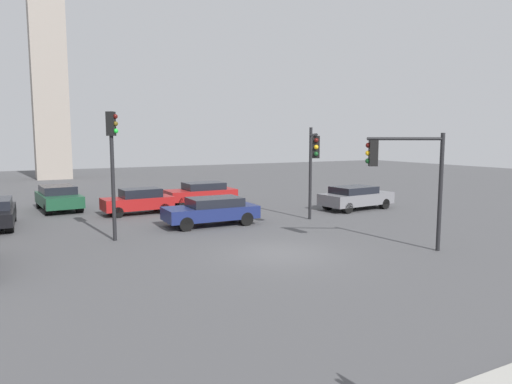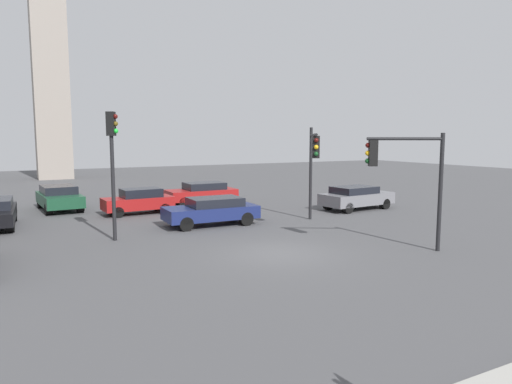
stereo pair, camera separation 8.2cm
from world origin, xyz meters
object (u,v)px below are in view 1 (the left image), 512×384
(traffic_light_0, at_px, (405,167))
(traffic_light_2, at_px, (112,152))
(car_4, at_px, (212,210))
(car_6, at_px, (59,197))
(car_0, at_px, (138,201))
(car_3, at_px, (201,193))
(car_1, at_px, (356,197))
(traffic_light_1, at_px, (313,157))

(traffic_light_0, relative_size, traffic_light_2, 0.84)
(traffic_light_0, height_order, car_4, traffic_light_0)
(traffic_light_0, relative_size, car_6, 0.98)
(car_0, xyz_separation_m, car_3, (4.66, 1.98, 0.00))
(traffic_light_2, xyz_separation_m, car_4, (4.99, 1.28, -3.03))
(car_1, bearing_deg, traffic_light_2, -177.83)
(car_0, distance_m, car_4, 5.71)
(car_4, distance_m, car_6, 10.83)
(car_1, xyz_separation_m, car_4, (-9.76, -0.61, -0.01))
(car_0, xyz_separation_m, car_4, (2.39, -5.19, -0.00))
(traffic_light_1, height_order, car_4, traffic_light_1)
(car_3, bearing_deg, car_1, 138.63)
(traffic_light_1, relative_size, car_4, 1.05)
(traffic_light_0, bearing_deg, car_6, -27.01)
(traffic_light_2, xyz_separation_m, car_6, (-1.31, 10.08, -3.00))
(traffic_light_2, height_order, car_6, traffic_light_2)
(traffic_light_0, height_order, traffic_light_1, traffic_light_1)
(traffic_light_1, relative_size, car_0, 1.23)
(traffic_light_0, relative_size, car_0, 1.15)
(traffic_light_1, bearing_deg, car_1, 151.71)
(traffic_light_0, distance_m, car_1, 10.63)
(car_1, height_order, car_6, car_6)
(car_0, bearing_deg, car_4, 111.73)
(traffic_light_1, bearing_deg, car_0, -107.82)
(car_1, xyz_separation_m, car_6, (-16.07, 8.20, 0.02))
(traffic_light_2, bearing_deg, car_0, 99.48)
(traffic_light_0, bearing_deg, traffic_light_1, -56.86)
(car_6, bearing_deg, car_4, 31.13)
(traffic_light_1, height_order, car_0, traffic_light_1)
(traffic_light_2, xyz_separation_m, car_3, (7.27, 8.45, -3.03))
(traffic_light_2, distance_m, car_6, 10.60)
(car_0, height_order, car_4, car_0)
(traffic_light_2, height_order, car_0, traffic_light_2)
(car_0, relative_size, car_4, 0.86)
(car_6, bearing_deg, car_1, 58.49)
(traffic_light_2, distance_m, car_3, 11.55)
(traffic_light_0, xyz_separation_m, car_0, (-6.95, 13.52, -2.50))
(car_3, bearing_deg, car_0, 22.95)
(traffic_light_2, relative_size, car_0, 1.37)
(traffic_light_2, bearing_deg, traffic_light_1, 23.50)
(traffic_light_0, height_order, car_0, traffic_light_0)
(traffic_light_1, distance_m, traffic_light_2, 9.40)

